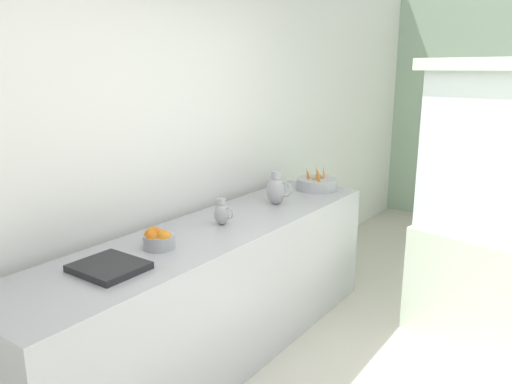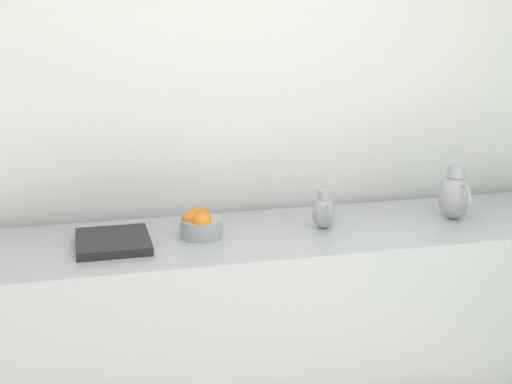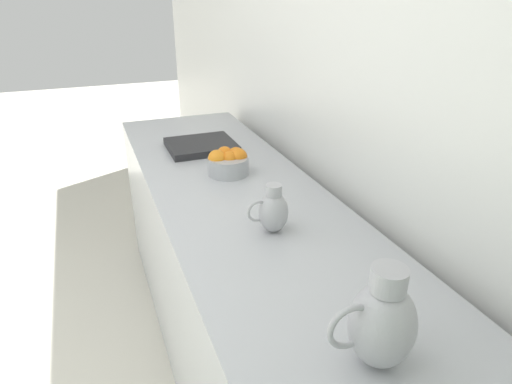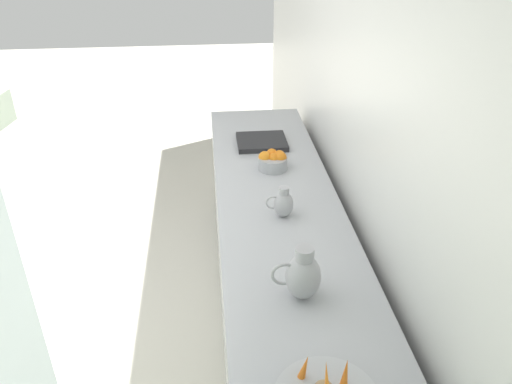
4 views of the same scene
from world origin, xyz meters
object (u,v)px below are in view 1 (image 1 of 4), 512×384
at_px(vegetable_colander, 317,184).
at_px(metal_pitcher_tall, 277,189).
at_px(metal_pitcher_short, 222,213).
at_px(orange_bowl, 158,239).

height_order(vegetable_colander, metal_pitcher_tall, metal_pitcher_tall).
xyz_separation_m(metal_pitcher_tall, metal_pitcher_short, (-0.01, -0.64, -0.03)).
bearing_deg(orange_bowl, vegetable_colander, 88.09).
distance_m(vegetable_colander, orange_bowl, 1.78).
relative_size(orange_bowl, metal_pitcher_short, 1.04).
relative_size(vegetable_colander, metal_pitcher_tall, 1.38).
bearing_deg(metal_pitcher_tall, orange_bowl, -91.57).
bearing_deg(vegetable_colander, metal_pitcher_tall, -92.59).
bearing_deg(metal_pitcher_tall, vegetable_colander, 87.41).
bearing_deg(vegetable_colander, orange_bowl, -91.91).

